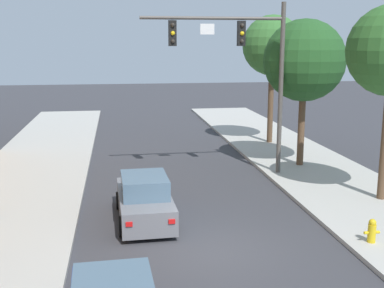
{
  "coord_description": "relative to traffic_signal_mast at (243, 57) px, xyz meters",
  "views": [
    {
      "loc": [
        -2.58,
        -13.13,
        5.94
      ],
      "look_at": [
        0.32,
        5.72,
        2.0
      ],
      "focal_mm": 45.97,
      "sensor_mm": 36.0,
      "label": 1
    }
  ],
  "objects": [
    {
      "name": "fire_hydrant",
      "position": [
        1.89,
        -8.15,
        -4.82
      ],
      "size": [
        0.48,
        0.24,
        0.72
      ],
      "color": "gold",
      "rests_on": "sidewalk_right"
    },
    {
      "name": "street_tree_second",
      "position": [
        3.25,
        1.21,
        -0.21
      ],
      "size": [
        3.82,
        3.82,
        6.89
      ],
      "color": "brown",
      "rests_on": "sidewalk_right"
    },
    {
      "name": "car_lead_grey",
      "position": [
        -4.61,
        -4.9,
        -4.6
      ],
      "size": [
        1.93,
        4.28,
        1.6
      ],
      "color": "slate",
      "rests_on": "ground"
    },
    {
      "name": "ground_plane",
      "position": [
        -2.85,
        -7.71,
        -5.33
      ],
      "size": [
        120.0,
        120.0,
        0.0
      ],
      "primitive_type": "plane",
      "color": "#38383D"
    },
    {
      "name": "street_tree_third",
      "position": [
        3.48,
        6.75,
        0.43
      ],
      "size": [
        3.43,
        3.43,
        7.36
      ],
      "color": "brown",
      "rests_on": "sidewalk_right"
    },
    {
      "name": "traffic_signal_mast",
      "position": [
        0.0,
        0.0,
        0.0
      ],
      "size": [
        6.25,
        0.38,
        7.5
      ],
      "color": "#514C47",
      "rests_on": "sidewalk_right"
    }
  ]
}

